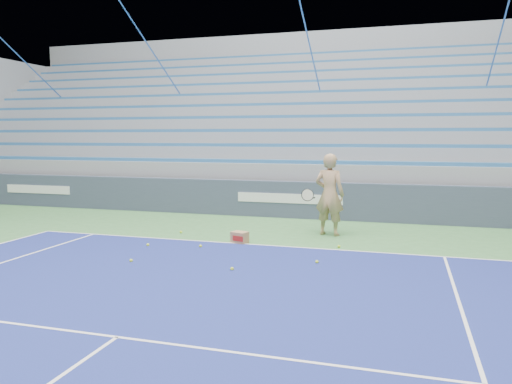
# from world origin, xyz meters

# --- Properties ---
(sponsor_barrier) EXTENTS (30.00, 0.32, 1.10)m
(sponsor_barrier) POSITION_xyz_m (0.00, 15.88, 0.55)
(sponsor_barrier) COLOR #384155
(sponsor_barrier) RESTS_ON ground
(bleachers) EXTENTS (31.00, 9.15, 7.30)m
(bleachers) POSITION_xyz_m (0.00, 21.60, 2.36)
(bleachers) COLOR gray
(bleachers) RESTS_ON ground
(tennis_player) EXTENTS (1.02, 0.93, 2.03)m
(tennis_player) POSITION_xyz_m (1.53, 13.52, 1.02)
(tennis_player) COLOR tan
(tennis_player) RESTS_ON ground
(ball_box) EXTENTS (0.42, 0.37, 0.26)m
(ball_box) POSITION_xyz_m (-0.30, 11.99, 0.13)
(ball_box) COLOR #A0764D
(ball_box) RESTS_ON ground
(tennis_ball_0) EXTENTS (0.07, 0.07, 0.07)m
(tennis_ball_0) POSITION_xyz_m (1.72, 10.65, 0.03)
(tennis_ball_0) COLOR #D5EE30
(tennis_ball_0) RESTS_ON ground
(tennis_ball_1) EXTENTS (0.07, 0.07, 0.07)m
(tennis_ball_1) POSITION_xyz_m (-0.98, 11.30, 0.03)
(tennis_ball_1) COLOR #D5EE30
(tennis_ball_1) RESTS_ON ground
(tennis_ball_2) EXTENTS (0.07, 0.07, 0.07)m
(tennis_ball_2) POSITION_xyz_m (-1.77, 9.71, 0.03)
(tennis_ball_2) COLOR #D5EE30
(tennis_ball_2) RESTS_ON ground
(tennis_ball_3) EXTENTS (0.07, 0.07, 0.07)m
(tennis_ball_3) POSITION_xyz_m (1.95, 12.14, 0.03)
(tennis_ball_3) COLOR #D5EE30
(tennis_ball_3) RESTS_ON ground
(tennis_ball_4) EXTENTS (0.07, 0.07, 0.07)m
(tennis_ball_4) POSITION_xyz_m (-2.16, 11.08, 0.03)
(tennis_ball_4) COLOR #D5EE30
(tennis_ball_4) RESTS_ON ground
(tennis_ball_5) EXTENTS (0.07, 0.07, 0.07)m
(tennis_ball_5) POSITION_xyz_m (0.32, 9.70, 0.03)
(tennis_ball_5) COLOR #D5EE30
(tennis_ball_5) RESTS_ON ground
(tennis_ball_6) EXTENTS (0.07, 0.07, 0.07)m
(tennis_ball_6) POSITION_xyz_m (-2.10, 12.67, 0.03)
(tennis_ball_6) COLOR #D5EE30
(tennis_ball_6) RESTS_ON ground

